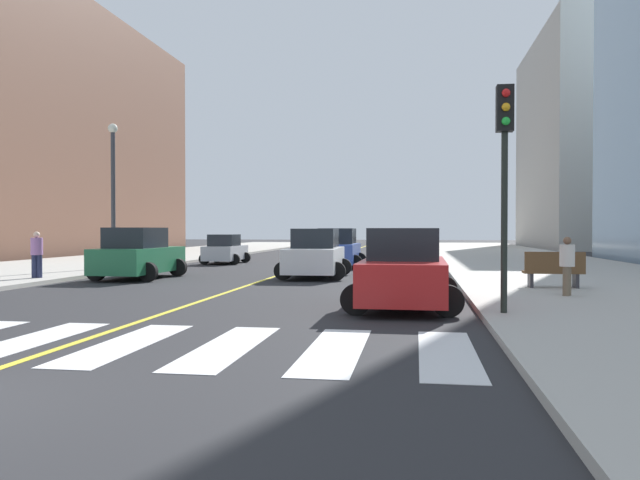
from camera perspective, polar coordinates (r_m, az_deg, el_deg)
sidewalk_kerb_east at (r=26.79m, az=22.65°, el=-3.13°), size 10.00×120.00×0.15m
sidewalk_kerb_west at (r=31.64m, az=-25.90°, el=-2.53°), size 10.00×120.00×0.15m
crosswalk_paint at (r=11.68m, az=-21.37°, el=-8.73°), size 13.50×4.00×0.01m
lane_divider_paint at (r=46.35m, az=1.63°, el=-1.43°), size 0.16×80.00×0.01m
parking_garage_concrete at (r=72.82m, az=26.13°, el=8.05°), size 18.00×24.00×22.07m
low_rise_brick_west at (r=56.81m, az=-25.91°, el=8.62°), size 16.00×32.00×19.21m
car_blue_nearest at (r=31.59m, az=1.58°, el=-0.86°), size 2.82×4.51×2.01m
car_silver_second at (r=35.86m, az=-8.72°, el=-0.91°), size 2.37×3.76×1.67m
car_green_third at (r=25.67m, az=-16.38°, el=-1.31°), size 2.90×4.59×2.03m
car_white_fourth at (r=25.19m, az=-0.47°, el=-1.36°), size 2.85×4.50×1.99m
car_gray_fifth at (r=63.13m, az=2.08°, el=-0.01°), size 2.69×4.19×1.83m
car_red_sixth at (r=15.56m, az=7.69°, el=-2.82°), size 2.81×4.48×1.99m
car_black_seventh at (r=64.93m, az=8.20°, el=0.10°), size 3.02×4.70×2.06m
traffic_light_near_corner at (r=14.10m, az=16.62°, el=7.64°), size 0.36×0.41×4.93m
park_bench at (r=20.54m, az=20.69°, el=-2.63°), size 1.80×0.57×1.12m
pedestrian_waiting_east at (r=18.22m, az=21.77°, el=-1.99°), size 0.40×0.40×1.61m
pedestrian_walking_west at (r=25.44m, az=-24.60°, el=-1.04°), size 0.43×0.43×1.73m
street_lamp at (r=30.58m, az=-18.49°, el=5.08°), size 0.44×0.44×6.74m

